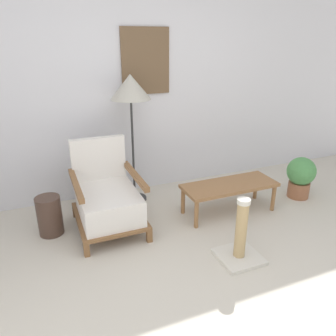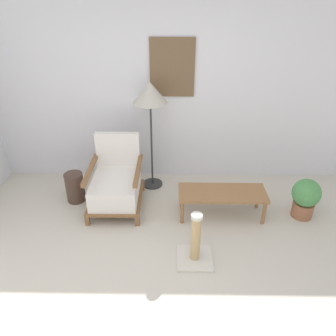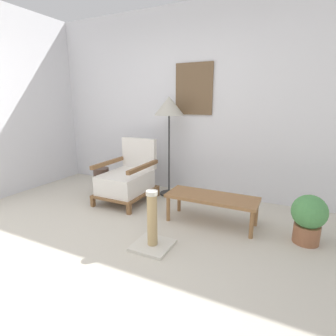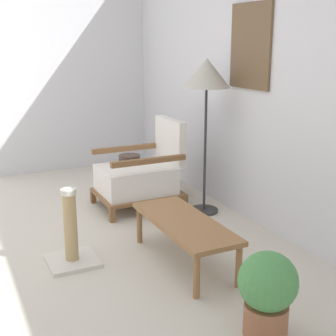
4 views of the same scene
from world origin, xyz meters
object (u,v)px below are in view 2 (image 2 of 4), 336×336
at_px(floor_lamp, 150,97).
at_px(scratching_post, 195,246).
at_px(armchair, 116,183).
at_px(vase, 75,187).
at_px(coffee_table, 222,195).
at_px(potted_plant, 305,197).

bearing_deg(floor_lamp, scratching_post, -70.29).
height_order(armchair, vase, armchair).
height_order(vase, scratching_post, scratching_post).
relative_size(floor_lamp, scratching_post, 2.51).
distance_m(coffee_table, vase, 1.86).
relative_size(potted_plant, scratching_post, 0.86).
height_order(floor_lamp, coffee_table, floor_lamp).
height_order(coffee_table, potted_plant, potted_plant).
bearing_deg(armchair, vase, 170.42).
distance_m(coffee_table, scratching_post, 0.84).
height_order(potted_plant, scratching_post, scratching_post).
distance_m(vase, potted_plant, 2.84).
bearing_deg(scratching_post, armchair, 134.54).
distance_m(floor_lamp, coffee_table, 1.46).
xyz_separation_m(armchair, potted_plant, (2.27, -0.20, -0.05)).
distance_m(vase, scratching_post, 1.81).
bearing_deg(vase, potted_plant, -5.89).
distance_m(potted_plant, scratching_post, 1.54).
bearing_deg(coffee_table, scratching_post, -115.49).
relative_size(coffee_table, scratching_post, 1.79).
bearing_deg(armchair, coffee_table, -8.61).
bearing_deg(floor_lamp, vase, -158.37).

